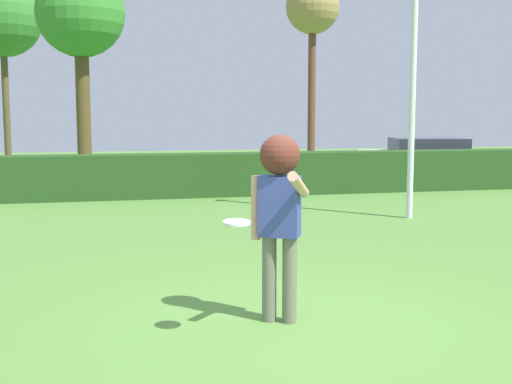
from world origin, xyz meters
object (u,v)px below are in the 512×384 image
at_px(person, 279,200).
at_px(parked_car_white, 428,156).
at_px(frisbee, 237,223).
at_px(bare_elm_tree, 313,12).
at_px(lamppost, 414,41).
at_px(birch_tree, 80,16).
at_px(willow_tree, 2,18).

bearing_deg(person, parked_car_white, 57.11).
relative_size(frisbee, parked_car_white, 0.05).
xyz_separation_m(parked_car_white, bare_elm_tree, (-1.84, 6.15, 5.25)).
height_order(lamppost, birch_tree, birch_tree).
distance_m(frisbee, willow_tree, 20.99).
xyz_separation_m(lamppost, parked_car_white, (4.12, 7.15, -2.66)).
height_order(frisbee, parked_car_white, parked_car_white).
bearing_deg(birch_tree, willow_tree, 119.93).
distance_m(willow_tree, bare_elm_tree, 11.49).
bearing_deg(parked_car_white, birch_tree, 169.89).
distance_m(frisbee, bare_elm_tree, 21.08).
bearing_deg(bare_elm_tree, frisbee, -109.62).
relative_size(frisbee, bare_elm_tree, 0.03).
bearing_deg(lamppost, parked_car_white, 60.03).
height_order(parked_car_white, birch_tree, birch_tree).
distance_m(parked_car_white, birch_tree, 11.39).
relative_size(person, bare_elm_tree, 0.25).
distance_m(person, parked_car_white, 15.15).
bearing_deg(bare_elm_tree, willow_tree, 176.49).
xyz_separation_m(person, willow_tree, (-5.08, 19.56, 4.22)).
bearing_deg(willow_tree, bare_elm_tree, -3.51).
relative_size(lamppost, bare_elm_tree, 0.85).
distance_m(birch_tree, bare_elm_tree, 9.65).
relative_size(lamppost, willow_tree, 0.88).
xyz_separation_m(lamppost, birch_tree, (-6.30, 9.01, 1.52)).
bearing_deg(willow_tree, parked_car_white, -27.25).
bearing_deg(frisbee, parked_car_white, 56.47).
bearing_deg(birch_tree, frisbee, -83.55).
height_order(lamppost, bare_elm_tree, bare_elm_tree).
height_order(lamppost, willow_tree, willow_tree).
bearing_deg(bare_elm_tree, person, -108.69).
distance_m(lamppost, willow_tree, 16.86).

